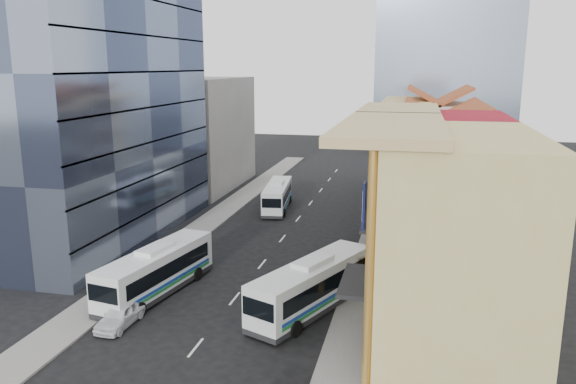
% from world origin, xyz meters
% --- Properties ---
extents(ground, '(200.00, 200.00, 0.00)m').
position_xyz_m(ground, '(0.00, 0.00, 0.00)').
color(ground, black).
rests_on(ground, ground).
extents(sidewalk_right, '(3.00, 90.00, 0.15)m').
position_xyz_m(sidewalk_right, '(8.50, 22.00, 0.07)').
color(sidewalk_right, slate).
rests_on(sidewalk_right, ground).
extents(sidewalk_left, '(3.00, 90.00, 0.15)m').
position_xyz_m(sidewalk_left, '(-8.50, 22.00, 0.07)').
color(sidewalk_left, slate).
rests_on(sidewalk_left, ground).
extents(shophouse_tan, '(8.00, 14.00, 12.00)m').
position_xyz_m(shophouse_tan, '(14.00, 5.00, 6.00)').
color(shophouse_tan, '#CABC74').
rests_on(shophouse_tan, ground).
extents(shophouse_red, '(8.00, 10.00, 12.00)m').
position_xyz_m(shophouse_red, '(14.00, 17.00, 6.00)').
color(shophouse_red, maroon).
rests_on(shophouse_red, ground).
extents(shophouse_cream_near, '(8.00, 9.00, 10.00)m').
position_xyz_m(shophouse_cream_near, '(14.00, 26.50, 5.00)').
color(shophouse_cream_near, beige).
rests_on(shophouse_cream_near, ground).
extents(shophouse_cream_mid, '(8.00, 9.00, 10.00)m').
position_xyz_m(shophouse_cream_mid, '(14.00, 35.50, 5.00)').
color(shophouse_cream_mid, beige).
rests_on(shophouse_cream_mid, ground).
extents(shophouse_cream_far, '(8.00, 12.00, 11.00)m').
position_xyz_m(shophouse_cream_far, '(14.00, 46.00, 5.50)').
color(shophouse_cream_far, beige).
rests_on(shophouse_cream_far, ground).
extents(office_tower, '(12.00, 26.00, 30.00)m').
position_xyz_m(office_tower, '(-17.00, 19.00, 15.00)').
color(office_tower, '#3B445D').
rests_on(office_tower, ground).
extents(office_block_far, '(10.00, 18.00, 14.00)m').
position_xyz_m(office_block_far, '(-16.00, 42.00, 7.00)').
color(office_block_far, gray).
rests_on(office_block_far, ground).
extents(bus_left_near, '(4.40, 11.13, 3.48)m').
position_xyz_m(bus_left_near, '(-5.50, 7.64, 1.74)').
color(bus_left_near, silver).
rests_on(bus_left_near, ground).
extents(bus_left_far, '(3.45, 9.99, 3.14)m').
position_xyz_m(bus_left_far, '(-3.06, 32.42, 1.57)').
color(bus_left_far, silver).
rests_on(bus_left_far, ground).
extents(bus_right, '(6.77, 11.16, 3.54)m').
position_xyz_m(bus_right, '(5.50, 7.33, 1.77)').
color(bus_right, silver).
rests_on(bus_right, ground).
extents(sedan_left, '(1.78, 4.10, 1.38)m').
position_xyz_m(sedan_left, '(-5.50, 2.57, 0.69)').
color(sedan_left, silver).
rests_on(sedan_left, ground).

